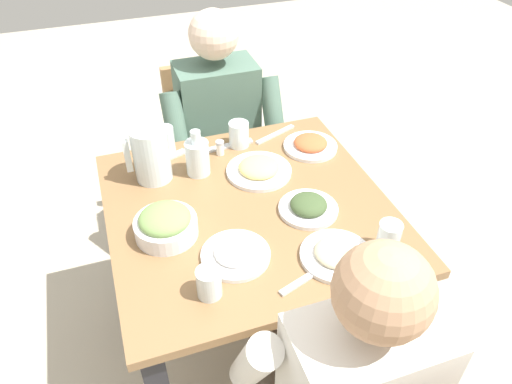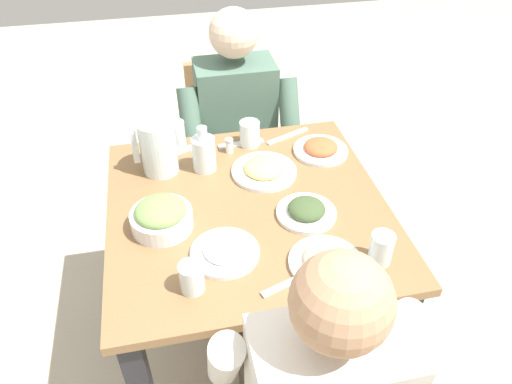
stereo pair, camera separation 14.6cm
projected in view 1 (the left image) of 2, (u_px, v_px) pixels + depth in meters
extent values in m
plane|color=#B7AD99|center=(250.00, 344.00, 1.99)|extent=(8.00, 8.00, 0.00)
cube|color=olive|center=(249.00, 210.00, 1.53)|extent=(0.87, 0.87, 0.03)
cube|color=#232328|center=(304.00, 201.00, 2.14)|extent=(0.06, 0.06, 0.72)
cube|color=#232328|center=(131.00, 241.00, 1.95)|extent=(0.06, 0.06, 0.72)
cube|color=#232328|center=(397.00, 343.00, 1.58)|extent=(0.06, 0.06, 0.72)
cube|color=#997047|center=(244.00, 176.00, 2.54)|extent=(0.04, 0.04, 0.41)
cube|color=#997047|center=(180.00, 189.00, 2.45)|extent=(0.04, 0.04, 0.41)
cube|color=#997047|center=(266.00, 217.00, 2.29)|extent=(0.04, 0.04, 0.41)
cube|color=#997047|center=(196.00, 233.00, 2.20)|extent=(0.04, 0.04, 0.41)
cube|color=#997047|center=(219.00, 166.00, 2.23)|extent=(0.40, 0.40, 0.03)
cube|color=#997047|center=(207.00, 106.00, 2.22)|extent=(0.38, 0.04, 0.42)
cube|color=#4C6B5B|center=(218.00, 120.00, 2.05)|extent=(0.32, 0.20, 0.50)
sphere|color=beige|center=(213.00, 35.00, 1.81)|extent=(0.19, 0.19, 0.19)
cylinder|color=#473D33|center=(252.00, 194.00, 2.10)|extent=(0.11, 0.38, 0.11)
cylinder|color=#473D33|center=(266.00, 254.00, 2.08)|extent=(0.10, 0.10, 0.44)
cylinder|color=#4C6B5B|center=(274.00, 123.00, 1.98)|extent=(0.08, 0.23, 0.37)
cylinder|color=#473D33|center=(214.00, 202.00, 2.06)|extent=(0.11, 0.38, 0.11)
cylinder|color=#473D33|center=(228.00, 264.00, 2.04)|extent=(0.10, 0.10, 0.44)
cylinder|color=#4C6B5B|center=(178.00, 141.00, 1.88)|extent=(0.08, 0.23, 0.37)
sphere|color=tan|center=(383.00, 292.00, 0.86)|extent=(0.19, 0.19, 0.19)
cylinder|color=#473D33|center=(263.00, 373.00, 1.65)|extent=(0.10, 0.10, 0.44)
cylinder|color=silver|center=(253.00, 364.00, 1.13)|extent=(0.08, 0.23, 0.37)
cylinder|color=#473D33|center=(339.00, 378.00, 1.44)|extent=(0.11, 0.38, 0.11)
cylinder|color=#473D33|center=(309.00, 359.00, 1.69)|extent=(0.10, 0.10, 0.44)
cylinder|color=silver|center=(401.00, 318.00, 1.24)|extent=(0.08, 0.23, 0.37)
cylinder|color=silver|center=(151.00, 154.00, 1.57)|extent=(0.12, 0.12, 0.19)
cube|color=silver|center=(127.00, 156.00, 1.55)|extent=(0.02, 0.02, 0.11)
cube|color=silver|center=(165.00, 129.00, 1.53)|extent=(0.04, 0.03, 0.02)
cylinder|color=white|center=(166.00, 228.00, 1.40)|extent=(0.18, 0.18, 0.05)
ellipsoid|color=#759951|center=(165.00, 218.00, 1.38)|extent=(0.15, 0.15, 0.06)
cylinder|color=white|center=(259.00, 171.00, 1.65)|extent=(0.22, 0.22, 0.01)
ellipsoid|color=#E0C670|center=(259.00, 167.00, 1.64)|extent=(0.14, 0.14, 0.04)
cylinder|color=white|center=(310.00, 146.00, 1.76)|extent=(0.20, 0.20, 0.01)
ellipsoid|color=#CC5B33|center=(311.00, 143.00, 1.75)|extent=(0.12, 0.12, 0.04)
cylinder|color=white|center=(308.00, 209.00, 1.49)|extent=(0.18, 0.18, 0.01)
ellipsoid|color=#3D512D|center=(309.00, 205.00, 1.48)|extent=(0.11, 0.11, 0.05)
cylinder|color=white|center=(236.00, 255.00, 1.34)|extent=(0.19, 0.19, 0.01)
ellipsoid|color=white|center=(236.00, 251.00, 1.33)|extent=(0.12, 0.12, 0.03)
cylinder|color=white|center=(336.00, 256.00, 1.34)|extent=(0.20, 0.20, 0.01)
ellipsoid|color=#B7AD89|center=(337.00, 252.00, 1.33)|extent=(0.13, 0.13, 0.03)
cylinder|color=silver|center=(239.00, 134.00, 1.75)|extent=(0.07, 0.07, 0.09)
cylinder|color=silver|center=(209.00, 283.00, 1.22)|extent=(0.06, 0.06, 0.09)
cylinder|color=silver|center=(166.00, 141.00, 1.70)|extent=(0.06, 0.06, 0.11)
cylinder|color=silver|center=(389.00, 237.00, 1.34)|extent=(0.07, 0.07, 0.09)
cylinder|color=silver|center=(198.00, 158.00, 1.62)|extent=(0.08, 0.08, 0.12)
cylinder|color=#993333|center=(198.00, 164.00, 1.63)|extent=(0.07, 0.07, 0.07)
cylinder|color=silver|center=(196.00, 137.00, 1.56)|extent=(0.03, 0.03, 0.04)
cylinder|color=white|center=(220.00, 149.00, 1.72)|extent=(0.03, 0.03, 0.04)
cylinder|color=#B2B2B7|center=(220.00, 143.00, 1.71)|extent=(0.03, 0.03, 0.01)
cube|color=silver|center=(230.00, 145.00, 1.78)|extent=(0.17, 0.04, 0.01)
cube|color=silver|center=(275.00, 134.00, 1.83)|extent=(0.18, 0.09, 0.01)
cube|color=silver|center=(165.00, 159.00, 1.71)|extent=(0.17, 0.09, 0.01)
cube|color=silver|center=(307.00, 277.00, 1.28)|extent=(0.18, 0.08, 0.01)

